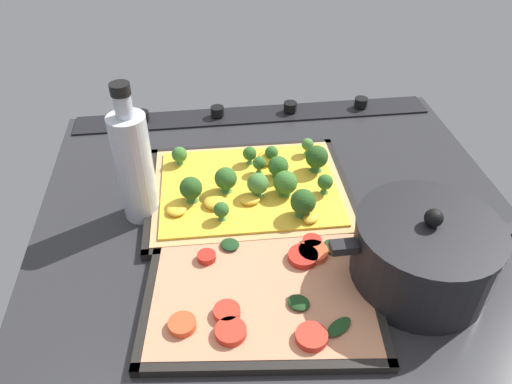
{
  "coord_description": "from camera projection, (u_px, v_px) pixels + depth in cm",
  "views": [
    {
      "loc": [
        11.19,
        61.02,
        53.11
      ],
      "look_at": [
        3.47,
        -0.18,
        3.83
      ],
      "focal_mm": 34.64,
      "sensor_mm": 36.0,
      "label": 1
    }
  ],
  "objects": [
    {
      "name": "oil_bottle",
      "position": [
        134.0,
        165.0,
        0.75
      ],
      "size": [
        5.69,
        5.69,
        23.09
      ],
      "color": "#B7BCC6",
      "rests_on": "ground_plane"
    },
    {
      "name": "ground_plane",
      "position": [
        277.0,
        216.0,
        0.82
      ],
      "size": [
        77.86,
        68.91,
        3.0
      ],
      "primitive_type": "cube",
      "color": "#28282B"
    },
    {
      "name": "veggie_pizza_back",
      "position": [
        264.0,
        291.0,
        0.67
      ],
      "size": [
        31.2,
        24.29,
        1.9
      ],
      "color": "tan",
      "rests_on": "baking_tray_back"
    },
    {
      "name": "broccoli_pizza",
      "position": [
        254.0,
        185.0,
        0.83
      ],
      "size": [
        32.44,
        25.9,
        6.22
      ],
      "color": "tan",
      "rests_on": "baking_tray_front"
    },
    {
      "name": "baking_tray_back",
      "position": [
        262.0,
        295.0,
        0.67
      ],
      "size": [
        33.84,
        26.93,
        1.3
      ],
      "color": "black",
      "rests_on": "ground_plane"
    },
    {
      "name": "stove_control_panel",
      "position": [
        254.0,
        113.0,
        1.05
      ],
      "size": [
        74.74,
        7.0,
        2.6
      ],
      "color": "black",
      "rests_on": "ground_plane"
    },
    {
      "name": "cooking_pot",
      "position": [
        423.0,
        253.0,
        0.66
      ],
      "size": [
        26.02,
        19.19,
        12.84
      ],
      "color": "black",
      "rests_on": "ground_plane"
    },
    {
      "name": "baking_tray_front",
      "position": [
        249.0,
        193.0,
        0.84
      ],
      "size": [
        34.88,
        28.34,
        1.3
      ],
      "color": "black",
      "rests_on": "ground_plane"
    }
  ]
}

